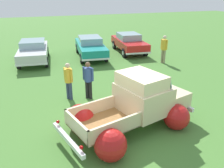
% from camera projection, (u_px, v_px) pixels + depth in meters
% --- Properties ---
extents(ground_plane, '(80.00, 80.00, 0.00)m').
position_uv_depth(ground_plane, '(127.00, 129.00, 8.16)').
color(ground_plane, '#477A33').
extents(vintage_pickup_truck, '(4.96, 3.64, 1.96)m').
position_uv_depth(vintage_pickup_truck, '(137.00, 106.00, 8.08)').
color(vintage_pickup_truck, black).
rests_on(vintage_pickup_truck, ground).
extents(show_car_0, '(2.28, 4.57, 1.43)m').
position_uv_depth(show_car_0, '(33.00, 50.00, 15.52)').
color(show_car_0, black).
rests_on(show_car_0, ground).
extents(show_car_1, '(2.31, 4.87, 1.43)m').
position_uv_depth(show_car_1, '(90.00, 46.00, 16.70)').
color(show_car_1, black).
rests_on(show_car_1, ground).
extents(show_car_2, '(2.21, 4.53, 1.43)m').
position_uv_depth(show_car_2, '(129.00, 42.00, 17.99)').
color(show_car_2, black).
rests_on(show_car_2, ground).
extents(spectator_0, '(0.43, 0.53, 1.82)m').
position_uv_depth(spectator_0, '(164.00, 47.00, 15.14)').
color(spectator_0, gray).
rests_on(spectator_0, ground).
extents(spectator_1, '(0.47, 0.50, 1.66)m').
position_uv_depth(spectator_1, '(68.00, 79.00, 10.05)').
color(spectator_1, navy).
rests_on(spectator_1, ground).
extents(spectator_2, '(0.48, 0.48, 1.69)m').
position_uv_depth(spectator_2, '(88.00, 78.00, 10.09)').
color(spectator_2, black).
rests_on(spectator_2, ground).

